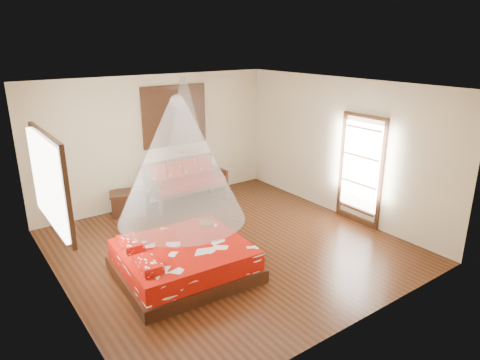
# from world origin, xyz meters

# --- Properties ---
(room) EXTENTS (5.54, 5.54, 2.84)m
(room) POSITION_xyz_m (0.00, 0.00, 1.40)
(room) COLOR #33180B
(room) RESTS_ON ground
(bed) EXTENTS (2.06, 1.88, 0.63)m
(bed) POSITION_xyz_m (-1.11, -0.40, 0.25)
(bed) COLOR black
(bed) RESTS_ON floor
(daybed) EXTENTS (1.74, 0.77, 0.94)m
(daybed) POSITION_xyz_m (0.45, 2.38, 0.52)
(daybed) COLOR black
(daybed) RESTS_ON floor
(storage_chest) EXTENTS (0.84, 0.72, 0.49)m
(storage_chest) POSITION_xyz_m (-0.87, 2.45, 0.25)
(storage_chest) COLOR black
(storage_chest) RESTS_ON floor
(shutter_panel) EXTENTS (1.52, 0.06, 1.32)m
(shutter_panel) POSITION_xyz_m (0.45, 2.72, 1.90)
(shutter_panel) COLOR black
(shutter_panel) RESTS_ON wall_back
(window_left) EXTENTS (0.10, 1.74, 1.34)m
(window_left) POSITION_xyz_m (-2.71, 0.20, 1.70)
(window_left) COLOR black
(window_left) RESTS_ON wall_left
(glazed_door) EXTENTS (0.08, 1.02, 2.16)m
(glazed_door) POSITION_xyz_m (2.72, -0.60, 1.07)
(glazed_door) COLOR black
(glazed_door) RESTS_ON floor
(wine_tray) EXTENTS (0.28, 0.28, 0.22)m
(wine_tray) POSITION_xyz_m (-0.39, 0.08, 0.56)
(wine_tray) COLOR brown
(wine_tray) RESTS_ON bed
(mosquito_net_main) EXTENTS (1.88, 1.88, 1.80)m
(mosquito_net_main) POSITION_xyz_m (-1.09, -0.40, 1.85)
(mosquito_net_main) COLOR white
(mosquito_net_main) RESTS_ON ceiling
(mosquito_net_daybed) EXTENTS (0.79, 0.79, 1.50)m
(mosquito_net_daybed) POSITION_xyz_m (0.45, 2.25, 2.00)
(mosquito_net_daybed) COLOR white
(mosquito_net_daybed) RESTS_ON ceiling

